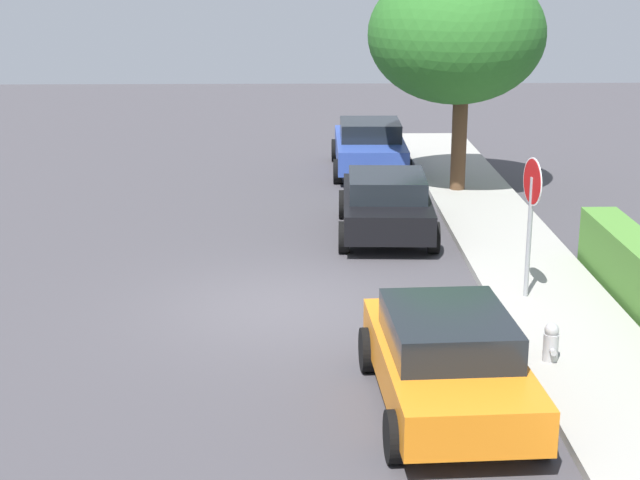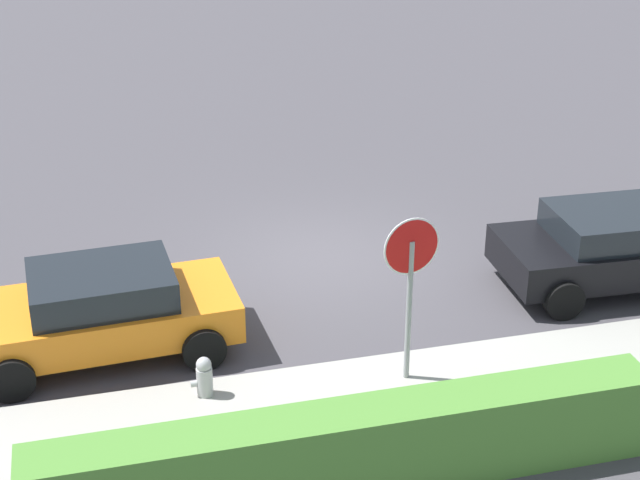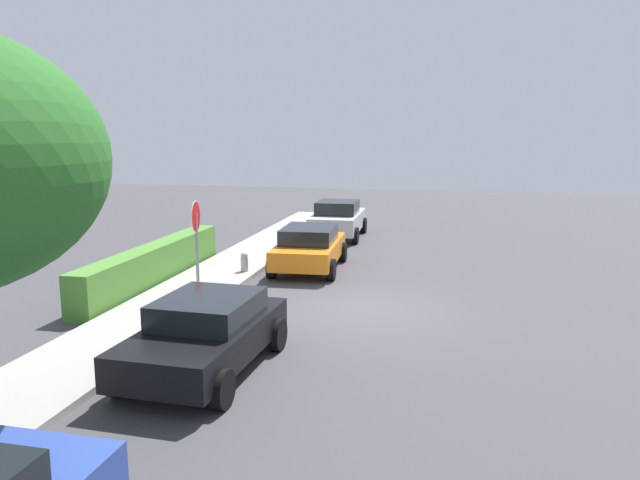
{
  "view_description": "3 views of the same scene",
  "coord_description": "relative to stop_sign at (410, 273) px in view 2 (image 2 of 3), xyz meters",
  "views": [
    {
      "loc": [
        15.71,
        0.36,
        5.78
      ],
      "look_at": [
        0.27,
        0.7,
        1.26
      ],
      "focal_mm": 55.0,
      "sensor_mm": 36.0,
      "label": 1
    },
    {
      "loc": [
        3.98,
        15.13,
        7.66
      ],
      "look_at": [
        0.28,
        0.83,
        0.74
      ],
      "focal_mm": 55.0,
      "sensor_mm": 36.0,
      "label": 2
    },
    {
      "loc": [
        -14.45,
        -2.08,
        4.32
      ],
      "look_at": [
        0.91,
        1.28,
        1.5
      ],
      "focal_mm": 35.0,
      "sensor_mm": 36.0,
      "label": 3
    }
  ],
  "objects": [
    {
      "name": "stop_sign",
      "position": [
        0.0,
        0.0,
        0.0
      ],
      "size": [
        0.8,
        0.13,
        2.56
      ],
      "color": "gray",
      "rests_on": "ground_plane"
    },
    {
      "name": "parked_car_orange",
      "position": [
        4.01,
        -1.96,
        -1.06
      ],
      "size": [
        3.98,
        2.14,
        1.34
      ],
      "color": "orange",
      "rests_on": "ground_plane"
    },
    {
      "name": "ground_plane",
      "position": [
        0.08,
        -4.24,
        -1.77
      ],
      "size": [
        60.0,
        60.0,
        0.0
      ],
      "primitive_type": "plane",
      "color": "#423F44"
    },
    {
      "name": "parked_car_black",
      "position": [
        -4.35,
        -2.03,
        -1.06
      ],
      "size": [
        4.04,
        2.16,
        1.35
      ],
      "color": "black",
      "rests_on": "ground_plane"
    },
    {
      "name": "sidewalk_curb",
      "position": [
        0.08,
        0.42,
        -1.7
      ],
      "size": [
        32.0,
        2.11,
        0.14
      ],
      "primitive_type": "cube",
      "color": "#9E9B93",
      "rests_on": "ground_plane"
    },
    {
      "name": "front_yard_hedge",
      "position": [
        1.35,
        1.91,
        -1.22
      ],
      "size": [
        7.55,
        0.68,
        1.09
      ],
      "color": "#4C8433",
      "rests_on": "ground_plane"
    },
    {
      "name": "fire_hydrant",
      "position": [
        2.78,
        -0.27,
        -1.41
      ],
      "size": [
        0.3,
        0.22,
        0.72
      ],
      "color": "#A5A5A8",
      "rests_on": "ground_plane"
    }
  ]
}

